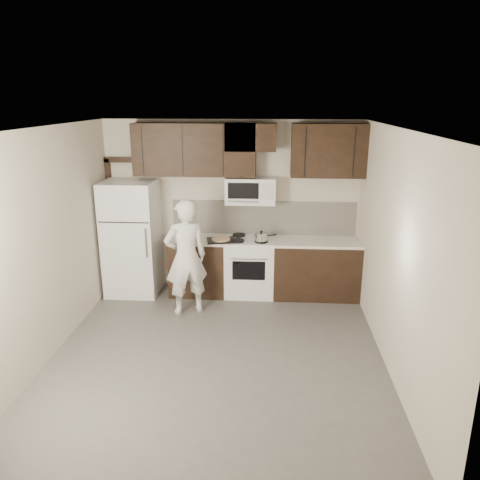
# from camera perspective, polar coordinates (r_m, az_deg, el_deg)

# --- Properties ---
(floor) EXTENTS (4.50, 4.50, 0.00)m
(floor) POSITION_cam_1_polar(r_m,az_deg,el_deg) (5.86, -2.81, -13.95)
(floor) COLOR #555250
(floor) RESTS_ON ground
(back_wall) EXTENTS (4.00, 0.00, 4.00)m
(back_wall) POSITION_cam_1_polar(r_m,az_deg,el_deg) (7.46, -0.97, 4.10)
(back_wall) COLOR beige
(back_wall) RESTS_ON ground
(ceiling) EXTENTS (4.50, 4.50, 0.00)m
(ceiling) POSITION_cam_1_polar(r_m,az_deg,el_deg) (5.04, -3.26, 13.41)
(ceiling) COLOR white
(ceiling) RESTS_ON back_wall
(counter_run) EXTENTS (2.95, 0.64, 0.91)m
(counter_run) POSITION_cam_1_polar(r_m,az_deg,el_deg) (7.39, 3.54, -3.29)
(counter_run) COLOR black
(counter_run) RESTS_ON floor
(stove) EXTENTS (0.76, 0.66, 0.94)m
(stove) POSITION_cam_1_polar(r_m,az_deg,el_deg) (7.39, 1.18, -3.21)
(stove) COLOR white
(stove) RESTS_ON floor
(backsplash) EXTENTS (2.90, 0.02, 0.54)m
(backsplash) POSITION_cam_1_polar(r_m,az_deg,el_deg) (7.46, 2.86, 2.75)
(backsplash) COLOR silver
(backsplash) RESTS_ON counter_run
(upper_cabinets) EXTENTS (3.48, 0.35, 0.78)m
(upper_cabinets) POSITION_cam_1_polar(r_m,az_deg,el_deg) (7.12, 0.57, 11.10)
(upper_cabinets) COLOR black
(upper_cabinets) RESTS_ON back_wall
(microwave) EXTENTS (0.76, 0.42, 0.40)m
(microwave) POSITION_cam_1_polar(r_m,az_deg,el_deg) (7.19, 1.28, 6.06)
(microwave) COLOR white
(microwave) RESTS_ON upper_cabinets
(refrigerator) EXTENTS (0.80, 0.76, 1.80)m
(refrigerator) POSITION_cam_1_polar(r_m,az_deg,el_deg) (7.52, -13.04, 0.22)
(refrigerator) COLOR white
(refrigerator) RESTS_ON floor
(door_trim) EXTENTS (0.50, 0.08, 2.12)m
(door_trim) POSITION_cam_1_polar(r_m,az_deg,el_deg) (7.84, -15.14, 3.38)
(door_trim) COLOR black
(door_trim) RESTS_ON floor
(saucepan) EXTENTS (0.33, 0.19, 0.18)m
(saucepan) POSITION_cam_1_polar(r_m,az_deg,el_deg) (7.08, 2.62, 0.34)
(saucepan) COLOR silver
(saucepan) RESTS_ON stove
(baking_tray) EXTENTS (0.47, 0.39, 0.02)m
(baking_tray) POSITION_cam_1_polar(r_m,az_deg,el_deg) (7.14, -2.34, -0.04)
(baking_tray) COLOR black
(baking_tray) RESTS_ON counter_run
(pizza) EXTENTS (0.33, 0.33, 0.02)m
(pizza) POSITION_cam_1_polar(r_m,az_deg,el_deg) (7.14, -2.34, 0.12)
(pizza) COLOR beige
(pizza) RESTS_ON baking_tray
(person) EXTENTS (0.73, 0.63, 1.69)m
(person) POSITION_cam_1_polar(r_m,az_deg,el_deg) (6.67, -6.61, -2.11)
(person) COLOR silver
(person) RESTS_ON floor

